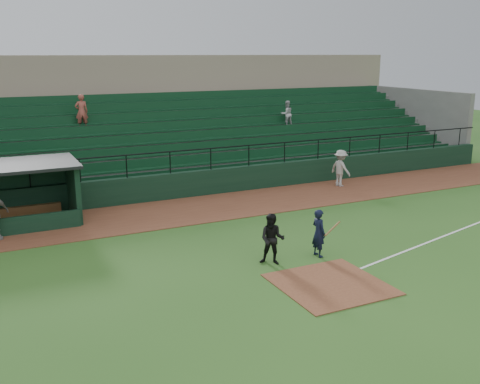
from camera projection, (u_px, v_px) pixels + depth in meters
name	position (u px, v px, depth m)	size (l,w,h in m)	color
ground	(311.00, 273.00, 16.69)	(90.00, 90.00, 0.00)	#2C591C
warning_track	(210.00, 208.00, 23.66)	(40.00, 4.00, 0.03)	brown
home_plate_dirt	(330.00, 284.00, 15.81)	(3.00, 3.00, 0.03)	brown
foul_line	(469.00, 226.00, 21.12)	(18.00, 0.09, 0.01)	white
stadium_structure	(150.00, 131.00, 30.47)	(38.00, 13.08, 6.40)	black
batter_at_plate	(319.00, 233.00, 17.87)	(1.01, 0.67, 1.60)	black
umpire	(272.00, 239.00, 17.19)	(0.80, 0.62, 1.65)	black
runner	(341.00, 168.00, 27.23)	(1.18, 0.68, 1.83)	#ADA8A2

